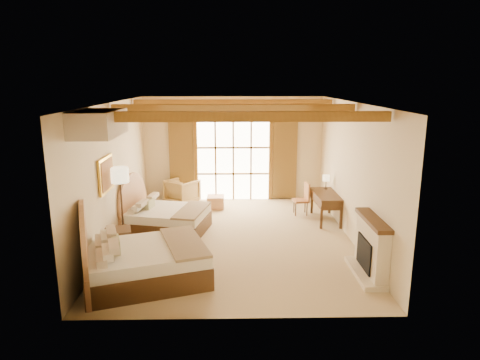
{
  "coord_description": "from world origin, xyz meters",
  "views": [
    {
      "loc": [
        -0.07,
        -9.6,
        3.71
      ],
      "look_at": [
        0.14,
        0.2,
        1.39
      ],
      "focal_mm": 32.0,
      "sensor_mm": 36.0,
      "label": 1
    }
  ],
  "objects_px": {
    "bed_near": "(137,259)",
    "desk": "(326,206)",
    "nightstand": "(119,243)",
    "bed_far": "(161,217)",
    "armchair": "(182,191)"
  },
  "relations": [
    {
      "from": "bed_near",
      "to": "desk",
      "type": "xyz_separation_m",
      "value": [
        4.3,
        3.45,
        -0.03
      ]
    },
    {
      "from": "desk",
      "to": "bed_near",
      "type": "bearing_deg",
      "value": -143.09
    },
    {
      "from": "armchair",
      "to": "desk",
      "type": "xyz_separation_m",
      "value": [
        4.02,
        -1.7,
        0.02
      ]
    },
    {
      "from": "bed_far",
      "to": "armchair",
      "type": "xyz_separation_m",
      "value": [
        0.25,
        2.45,
        -0.0
      ]
    },
    {
      "from": "armchair",
      "to": "bed_near",
      "type": "bearing_deg",
      "value": 125.29
    },
    {
      "from": "bed_near",
      "to": "armchair",
      "type": "distance_m",
      "value": 5.16
    },
    {
      "from": "bed_far",
      "to": "desk",
      "type": "relative_size",
      "value": 1.56
    },
    {
      "from": "bed_near",
      "to": "armchair",
      "type": "relative_size",
      "value": 3.22
    },
    {
      "from": "bed_far",
      "to": "desk",
      "type": "distance_m",
      "value": 4.33
    },
    {
      "from": "bed_far",
      "to": "nightstand",
      "type": "distance_m",
      "value": 1.74
    },
    {
      "from": "nightstand",
      "to": "bed_far",
      "type": "bearing_deg",
      "value": 52.46
    },
    {
      "from": "bed_near",
      "to": "nightstand",
      "type": "relative_size",
      "value": 4.23
    },
    {
      "from": "nightstand",
      "to": "desk",
      "type": "height_order",
      "value": "desk"
    },
    {
      "from": "armchair",
      "to": "desk",
      "type": "relative_size",
      "value": 0.59
    },
    {
      "from": "nightstand",
      "to": "armchair",
      "type": "height_order",
      "value": "armchair"
    }
  ]
}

